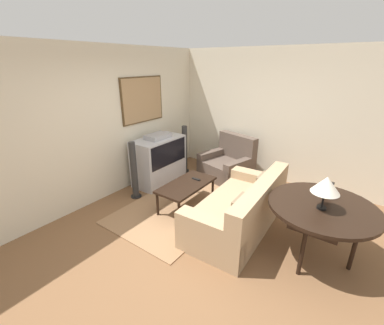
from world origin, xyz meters
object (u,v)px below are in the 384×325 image
(tv, at_px, (159,160))
(speaker_tower_right, at_px, (185,150))
(couch, at_px, (240,210))
(table_lamp, at_px, (326,185))
(armchair, at_px, (228,165))
(mantel_clock, at_px, (329,190))
(speaker_tower_left, at_px, (134,172))
(coffee_table, at_px, (187,186))
(console_table, at_px, (322,210))

(tv, bearing_deg, speaker_tower_right, -6.61)
(couch, relative_size, speaker_tower_right, 1.82)
(table_lamp, bearing_deg, couch, 84.56)
(tv, distance_m, armchair, 1.51)
(table_lamp, relative_size, mantel_clock, 2.28)
(couch, bearing_deg, armchair, -147.83)
(speaker_tower_left, bearing_deg, armchair, -28.08)
(coffee_table, height_order, console_table, console_table)
(speaker_tower_left, bearing_deg, console_table, -84.68)
(table_lamp, bearing_deg, console_table, -2.62)
(console_table, height_order, table_lamp, table_lamp)
(couch, relative_size, table_lamp, 4.72)
(armchair, xyz_separation_m, console_table, (-1.53, -2.14, 0.41))
(couch, height_order, coffee_table, couch)
(tv, distance_m, table_lamp, 3.30)
(tv, height_order, console_table, tv)
(coffee_table, bearing_deg, armchair, 1.52)
(table_lamp, height_order, speaker_tower_left, table_lamp)
(mantel_clock, xyz_separation_m, speaker_tower_left, (-0.57, 3.11, -0.34))
(mantel_clock, xyz_separation_m, speaker_tower_right, (0.96, 3.11, -0.34))
(armchair, bearing_deg, coffee_table, -73.74)
(mantel_clock, relative_size, speaker_tower_left, 0.17)
(tv, xyz_separation_m, speaker_tower_right, (0.77, -0.09, 0.02))
(couch, bearing_deg, tv, -104.99)
(couch, distance_m, console_table, 1.16)
(armchair, xyz_separation_m, mantel_clock, (-1.25, -2.14, 0.56))
(tv, relative_size, couch, 0.56)
(tv, xyz_separation_m, coffee_table, (-0.50, -1.10, -0.08))
(armchair, height_order, speaker_tower_left, speaker_tower_left)
(table_lamp, xyz_separation_m, mantel_clock, (0.38, -0.00, -0.22))
(table_lamp, relative_size, speaker_tower_right, 0.39)
(coffee_table, xyz_separation_m, console_table, (0.02, -2.10, 0.29))
(console_table, bearing_deg, armchair, 54.44)
(coffee_table, xyz_separation_m, speaker_tower_left, (-0.27, 1.01, 0.10))
(armchair, bearing_deg, tv, -120.40)
(mantel_clock, bearing_deg, couch, 104.19)
(tv, distance_m, console_table, 3.24)
(coffee_table, height_order, table_lamp, table_lamp)
(speaker_tower_right, bearing_deg, coffee_table, -141.29)
(tv, height_order, armchair, tv)
(table_lamp, distance_m, mantel_clock, 0.44)
(coffee_table, relative_size, mantel_clock, 5.92)
(speaker_tower_left, bearing_deg, mantel_clock, -79.61)
(tv, bearing_deg, mantel_clock, -93.49)
(couch, xyz_separation_m, speaker_tower_right, (1.23, 2.02, 0.22))
(couch, xyz_separation_m, armchair, (1.52, 1.05, -0.00))
(couch, xyz_separation_m, table_lamp, (-0.10, -1.08, 0.78))
(armchair, bearing_deg, console_table, -20.83)
(tv, relative_size, table_lamp, 2.65)
(coffee_table, bearing_deg, speaker_tower_right, 38.71)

